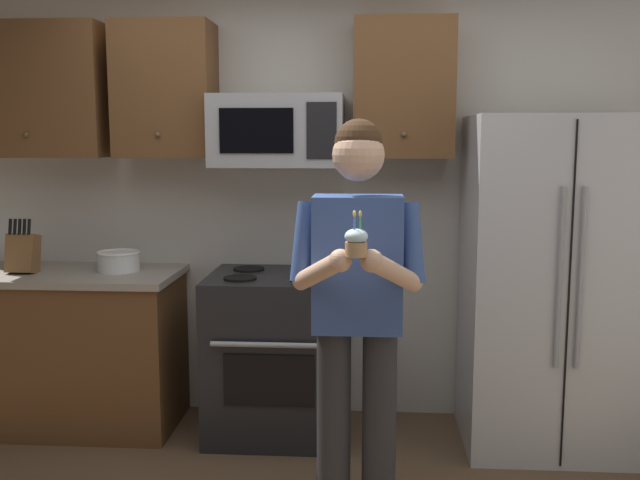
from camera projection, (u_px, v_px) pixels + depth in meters
wall_back at (309, 202)px, 4.34m from camera, size 4.40×0.10×2.60m
oven_range at (277, 354)px, 4.08m from camera, size 0.76×0.70×0.93m
microwave at (278, 131)px, 4.02m from camera, size 0.74×0.41×0.40m
refrigerator at (550, 284)px, 3.88m from camera, size 0.90×0.75×1.80m
cabinet_row_upper at (179, 90)px, 4.08m from camera, size 2.78×0.36×0.76m
counter_left at (57, 348)px, 4.19m from camera, size 1.44×0.66×0.92m
knife_block at (23, 253)px, 4.07m from camera, size 0.16×0.15×0.32m
bowl_large_white at (118, 261)px, 4.13m from camera, size 0.25×0.25×0.11m
person at (357, 300)px, 3.06m from camera, size 0.60×0.48×1.76m
cupcake at (356, 242)px, 2.69m from camera, size 0.09×0.09×0.17m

